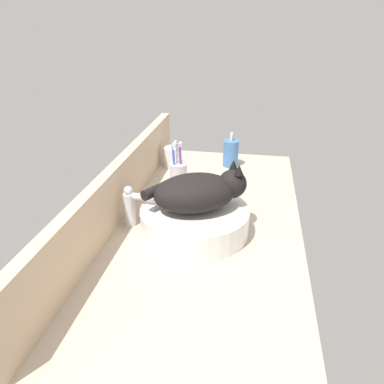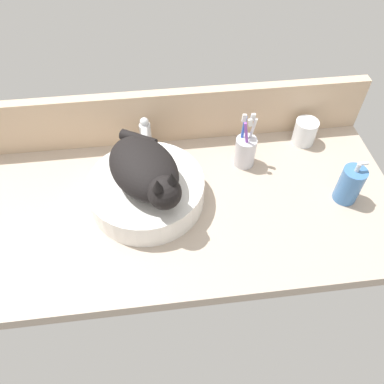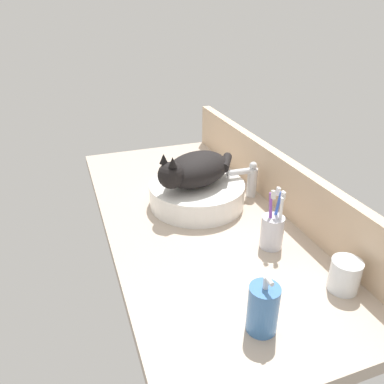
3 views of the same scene
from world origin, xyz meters
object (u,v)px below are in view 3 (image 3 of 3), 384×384
soap_dispenser (263,309)px  water_glass (344,276)px  cat (194,170)px  faucet (249,178)px  sink_basin (197,194)px  toothbrush_cup (272,230)px

soap_dispenser → water_glass: bearing=100.1°
cat → faucet: size_ratio=2.25×
faucet → soap_dispenser: size_ratio=0.91×
sink_basin → water_glass: water_glass is taller
cat → soap_dispenser: size_ratio=2.04×
cat → toothbrush_cup: (30.93, 12.92, -8.37)cm
soap_dispenser → toothbrush_cup: bearing=146.0°
toothbrush_cup → cat: bearing=-157.3°
toothbrush_cup → water_glass: bearing=19.0°
sink_basin → soap_dispenser: size_ratio=2.23×
sink_basin → water_glass: (53.76, 19.35, -0.19)cm
toothbrush_cup → water_glass: size_ratio=2.19×
cat → faucet: cat is taller
faucet → toothbrush_cup: 31.93cm
soap_dispenser → toothbrush_cup: size_ratio=0.80×
sink_basin → faucet: (0.82, 20.09, 3.25)cm
cat → water_glass: cat is taller
toothbrush_cup → soap_dispenser: bearing=-34.0°
toothbrush_cup → faucet: bearing=164.8°
toothbrush_cup → water_glass: toothbrush_cup is taller
soap_dispenser → water_glass: (-4.60, 25.72, -2.06)cm
cat → toothbrush_cup: 34.55cm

